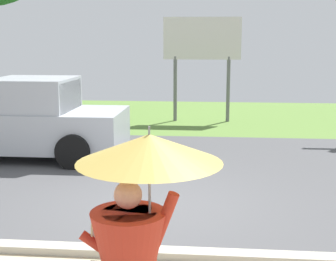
% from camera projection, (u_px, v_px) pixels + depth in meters
% --- Properties ---
extents(ground_plane, '(40.00, 22.00, 0.20)m').
position_uv_depth(ground_plane, '(167.00, 164.00, 11.21)').
color(ground_plane, '#4C4C4F').
extents(monk_pedestrian, '(1.13, 1.12, 2.13)m').
position_uv_depth(monk_pedestrian, '(135.00, 248.00, 3.84)').
color(monk_pedestrian, '#B22D1E').
rests_on(monk_pedestrian, ground_plane).
extents(pickup_truck, '(5.20, 2.28, 1.88)m').
position_uv_depth(pickup_truck, '(16.00, 120.00, 11.62)').
color(pickup_truck, '#ADB2BA').
rests_on(pickup_truck, ground_plane).
extents(roadside_billboard, '(2.60, 0.12, 3.50)m').
position_uv_depth(roadside_billboard, '(202.00, 46.00, 16.35)').
color(roadside_billboard, slate).
rests_on(roadside_billboard, ground_plane).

